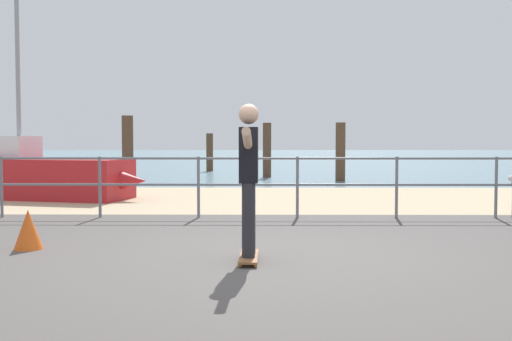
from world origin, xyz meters
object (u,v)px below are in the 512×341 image
skateboarder (249,170)px  traffic_cone (28,230)px  sailboat (38,175)px  skateboard (249,257)px

skateboarder → traffic_cone: 2.88m
skateboarder → traffic_cone: skateboarder is taller
sailboat → skateboarder: size_ratio=3.53×
skateboarder → traffic_cone: (-2.68, 0.72, -0.77)m
skateboard → traffic_cone: (-2.68, 0.72, 0.18)m
skateboard → traffic_cone: traffic_cone is taller
skateboarder → traffic_cone: bearing=165.0°
sailboat → skateboard: 8.62m
traffic_cone → skateboarder: bearing=-15.0°
traffic_cone → sailboat: bearing=108.5°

